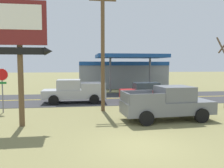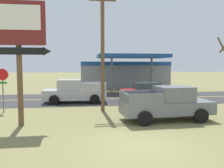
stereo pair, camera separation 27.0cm
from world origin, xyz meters
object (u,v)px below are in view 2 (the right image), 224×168
at_px(car_red_near_lane, 145,92).
at_px(gas_station, 123,74).
at_px(pickup_grey_parked_on_lawn, 167,104).
at_px(pickup_silver_on_road, 74,91).
at_px(motel_sign, 19,37).
at_px(stop_sign, 3,82).
at_px(utility_pole, 103,42).

bearing_deg(car_red_near_lane, gas_station, 88.47).
height_order(pickup_grey_parked_on_lawn, pickup_silver_on_road, same).
bearing_deg(pickup_silver_on_road, gas_station, 63.34).
xyz_separation_m(motel_sign, stop_sign, (-2.14, 3.87, -2.56)).
bearing_deg(stop_sign, car_red_near_lane, 17.83).
height_order(utility_pole, pickup_grey_parked_on_lawn, utility_pole).
relative_size(stop_sign, pickup_grey_parked_on_lawn, 0.56).
relative_size(pickup_grey_parked_on_lawn, car_red_near_lane, 1.27).
distance_m(gas_station, pickup_silver_on_road, 14.55).
relative_size(utility_pole, gas_station, 0.74).
height_order(pickup_silver_on_road, car_red_near_lane, pickup_silver_on_road).
bearing_deg(gas_station, stop_sign, -124.06).
xyz_separation_m(gas_station, car_red_near_lane, (-0.35, -12.97, -1.11)).
relative_size(motel_sign, pickup_silver_on_road, 1.29).
distance_m(motel_sign, stop_sign, 5.11).
bearing_deg(pickup_grey_parked_on_lawn, pickup_silver_on_road, 128.41).
relative_size(stop_sign, pickup_silver_on_road, 0.57).
bearing_deg(motel_sign, stop_sign, 118.90).
height_order(utility_pole, pickup_silver_on_road, utility_pole).
bearing_deg(motel_sign, car_red_near_lane, 40.38).
bearing_deg(utility_pole, stop_sign, 177.25).
relative_size(stop_sign, car_red_near_lane, 0.70).
xyz_separation_m(motel_sign, pickup_grey_parked_on_lawn, (8.00, 0.34, -3.63)).
distance_m(stop_sign, gas_station, 19.83).
bearing_deg(car_red_near_lane, stop_sign, -162.17).
distance_m(motel_sign, pickup_silver_on_road, 8.54).
bearing_deg(stop_sign, pickup_grey_parked_on_lawn, -19.19).
bearing_deg(utility_pole, pickup_silver_on_road, 118.93).
bearing_deg(car_red_near_lane, pickup_grey_parked_on_lawn, -95.08).
height_order(gas_station, car_red_near_lane, gas_station).
bearing_deg(utility_pole, car_red_near_lane, 42.87).
height_order(stop_sign, utility_pole, utility_pole).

